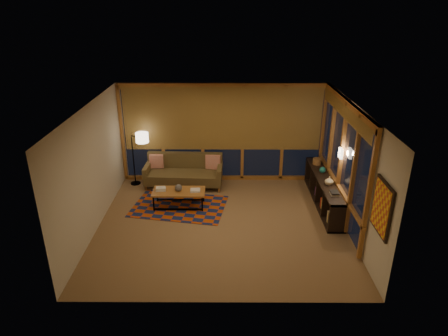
{
  "coord_description": "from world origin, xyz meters",
  "views": [
    {
      "loc": [
        0.09,
        -7.76,
        4.71
      ],
      "look_at": [
        0.05,
        0.47,
        1.18
      ],
      "focal_mm": 32.0,
      "sensor_mm": 36.0,
      "label": 1
    }
  ],
  "objects_px": {
    "floor_lamp": "(133,158)",
    "bookshelf": "(324,191)",
    "sofa": "(184,172)",
    "coffee_table": "(179,199)"
  },
  "relations": [
    {
      "from": "coffee_table",
      "to": "sofa",
      "type": "bearing_deg",
      "value": 90.05
    },
    {
      "from": "sofa",
      "to": "coffee_table",
      "type": "height_order",
      "value": "sofa"
    },
    {
      "from": "sofa",
      "to": "bookshelf",
      "type": "height_order",
      "value": "sofa"
    },
    {
      "from": "bookshelf",
      "to": "floor_lamp",
      "type": "bearing_deg",
      "value": 166.9
    },
    {
      "from": "floor_lamp",
      "to": "bookshelf",
      "type": "distance_m",
      "value": 5.03
    },
    {
      "from": "bookshelf",
      "to": "coffee_table",
      "type": "bearing_deg",
      "value": -177.48
    },
    {
      "from": "sofa",
      "to": "floor_lamp",
      "type": "relative_size",
      "value": 1.34
    },
    {
      "from": "sofa",
      "to": "coffee_table",
      "type": "bearing_deg",
      "value": -87.31
    },
    {
      "from": "sofa",
      "to": "coffee_table",
      "type": "distance_m",
      "value": 1.17
    },
    {
      "from": "coffee_table",
      "to": "floor_lamp",
      "type": "distance_m",
      "value": 1.94
    }
  ]
}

